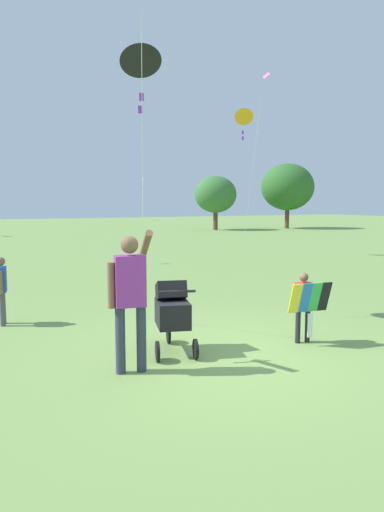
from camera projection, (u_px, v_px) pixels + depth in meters
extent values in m
plane|color=#75994C|center=(224.00, 356.00, 6.50)|extent=(120.00, 120.00, 0.00)
cylinder|color=brown|center=(215.00, 221.00, 36.92)|extent=(0.36, 0.36, 1.44)
ellipsoid|color=#387033|center=(216.00, 194.00, 36.69)|extent=(3.38, 3.04, 2.87)
cylinder|color=brown|center=(287.00, 219.00, 39.12)|extent=(0.36, 0.36, 1.63)
ellipsoid|color=#2D6628|center=(288.00, 187.00, 38.82)|extent=(4.54, 4.09, 3.86)
cylinder|color=#232328|center=(307.00, 325.00, 7.13)|extent=(0.08, 0.08, 0.53)
cylinder|color=#232328|center=(298.00, 326.00, 7.08)|extent=(0.08, 0.08, 0.53)
cube|color=red|center=(304.00, 296.00, 7.06)|extent=(0.25, 0.18, 0.40)
cylinder|color=brown|center=(312.00, 297.00, 7.10)|extent=(0.06, 0.06, 0.35)
cylinder|color=brown|center=(295.00, 298.00, 7.01)|extent=(0.06, 0.06, 0.35)
sphere|color=brown|center=(304.00, 277.00, 7.02)|extent=(0.14, 0.14, 0.14)
cube|color=black|center=(324.00, 297.00, 6.96)|extent=(0.19, 0.19, 0.45)
cube|color=green|center=(315.00, 297.00, 6.91)|extent=(0.19, 0.19, 0.45)
cube|color=blue|center=(305.00, 298.00, 6.86)|extent=(0.19, 0.19, 0.45)
cube|color=yellow|center=(295.00, 299.00, 6.81)|extent=(0.19, 0.19, 0.45)
cube|color=white|center=(310.00, 325.00, 6.91)|extent=(0.08, 0.02, 0.36)
cylinder|color=#33384C|center=(120.00, 340.00, 5.80)|extent=(0.12, 0.12, 0.85)
cylinder|color=#33384C|center=(141.00, 338.00, 5.87)|extent=(0.12, 0.12, 0.85)
cube|color=purple|center=(130.00, 281.00, 5.75)|extent=(0.41, 0.29, 0.63)
cylinder|color=brown|center=(111.00, 285.00, 5.69)|extent=(0.09, 0.09, 0.56)
cylinder|color=brown|center=(146.00, 244.00, 5.90)|extent=(0.19, 0.52, 0.40)
sphere|color=brown|center=(129.00, 245.00, 5.70)|extent=(0.22, 0.22, 0.22)
cylinder|color=black|center=(168.00, 334.00, 7.09)|extent=(0.12, 0.28, 0.28)
cylinder|color=black|center=(158.00, 351.00, 6.26)|extent=(0.12, 0.28, 0.28)
cylinder|color=black|center=(196.00, 349.00, 6.36)|extent=(0.12, 0.28, 0.28)
cube|color=black|center=(172.00, 313.00, 6.63)|extent=(0.60, 0.74, 0.36)
cube|color=black|center=(171.00, 291.00, 6.72)|extent=(0.52, 0.52, 0.35)
cylinder|color=black|center=(177.00, 292.00, 6.14)|extent=(0.47, 0.17, 0.04)
cone|color=black|center=(141.00, 60.00, 8.14)|extent=(0.87, 0.79, 0.45)
cube|color=purple|center=(142.00, 97.00, 8.20)|extent=(0.08, 0.04, 0.14)
cube|color=purple|center=(140.00, 110.00, 8.20)|extent=(0.09, 0.06, 0.14)
cylinder|color=silver|center=(143.00, 198.00, 7.15)|extent=(0.93, 2.40, 4.40)
cone|color=#F4A319|center=(244.00, 116.00, 18.33)|extent=(0.88, 0.79, 0.60)
cube|color=purple|center=(243.00, 133.00, 18.37)|extent=(0.08, 0.05, 0.14)
cube|color=purple|center=(243.00, 138.00, 18.40)|extent=(0.08, 0.05, 0.14)
cylinder|color=silver|center=(250.00, 188.00, 16.65)|extent=(1.79, 3.62, 5.30)
cube|color=pink|center=(266.00, 76.00, 34.31)|extent=(0.40, 0.62, 0.56)
cylinder|color=#4C4C51|center=(3.00, 307.00, 8.23)|extent=(0.09, 0.09, 0.59)
cylinder|color=#4C4C51|center=(2.00, 309.00, 8.05)|extent=(0.09, 0.09, 0.59)
cube|color=#284CA8|center=(1.00, 279.00, 8.08)|extent=(0.20, 0.28, 0.44)
cylinder|color=brown|center=(2.00, 280.00, 8.24)|extent=(0.06, 0.06, 0.39)
cylinder|color=brown|center=(1.00, 282.00, 7.93)|extent=(0.06, 0.06, 0.39)
sphere|color=brown|center=(1.00, 261.00, 8.05)|extent=(0.15, 0.15, 0.15)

